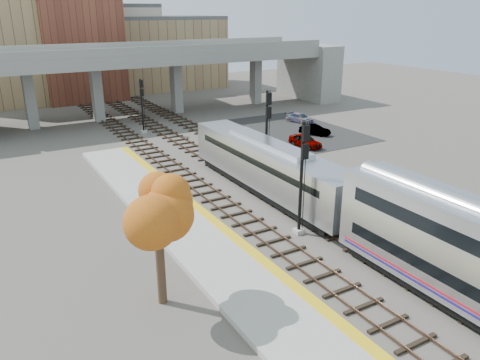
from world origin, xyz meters
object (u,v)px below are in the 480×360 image
signal_mast_near (302,180)px  car_c (300,118)px  locomotive (268,166)px  car_a (305,141)px  tree (157,207)px  car_b (315,130)px  signal_mast_far (142,108)px  signal_mast_mid (267,134)px

signal_mast_near → car_c: (19.24, 25.57, -3.15)m
locomotive → car_c: size_ratio=4.91×
signal_mast_near → car_a: size_ratio=1.90×
tree → car_b: (27.27, 22.18, -4.57)m
signal_mast_far → car_a: bearing=-48.4°
locomotive → car_b: size_ratio=5.37×
signal_mast_near → car_a: signal_mast_near is taller
car_a → signal_mast_near: bearing=-136.7°
signal_mast_near → tree: 10.91m
car_b → car_c: size_ratio=0.91×
locomotive → signal_mast_near: (-2.10, -7.02, 1.47)m
tree → car_c: tree is taller
signal_mast_far → signal_mast_mid: bearing=-78.5°
signal_mast_near → car_c: signal_mast_near is taller
signal_mast_far → tree: bearing=-107.6°
tree → signal_mast_far: bearing=72.4°
signal_mast_far → car_a: signal_mast_far is taller
car_c → car_a: bearing=-143.3°
car_b → car_c: (2.45, 6.08, -0.02)m
signal_mast_far → car_b: 20.17m
car_a → car_c: (6.48, 9.54, -0.10)m
tree → car_b: bearing=39.1°
locomotive → car_c: 25.31m
signal_mast_far → car_c: size_ratio=1.63×
signal_mast_near → tree: signal_mast_near is taller
locomotive → signal_mast_mid: (2.00, 3.27, 1.53)m
signal_mast_near → signal_mast_mid: bearing=68.3°
signal_mast_far → car_c: (19.24, -4.84, -2.39)m
tree → car_c: bearing=43.6°
locomotive → signal_mast_near: 7.47m
locomotive → car_a: locomotive is taller
signal_mast_near → signal_mast_far: signal_mast_near is taller
signal_mast_near → tree: size_ratio=1.06×
signal_mast_near → signal_mast_mid: signal_mast_mid is taller
car_c → car_b: bearing=-131.0°
signal_mast_mid → car_a: (8.66, 5.75, -3.10)m
tree → car_c: 41.26m
signal_mast_far → tree: (-10.48, -33.09, 2.20)m
signal_mast_mid → car_c: size_ratio=1.93×
car_b → signal_mast_mid: bearing=-174.3°
signal_mast_far → car_c: bearing=-14.1°
locomotive → signal_mast_mid: bearing=58.5°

